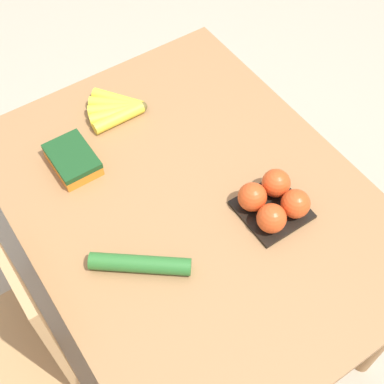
{
  "coord_description": "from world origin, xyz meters",
  "views": [
    {
      "loc": [
        -0.7,
        0.47,
        1.99
      ],
      "look_at": [
        0.0,
        0.0,
        0.79
      ],
      "focal_mm": 50.0,
      "sensor_mm": 36.0,
      "label": 1
    }
  ],
  "objects_px": {
    "chair": "(9,352)",
    "banana_bunch": "(117,109)",
    "tomato_pack": "(274,202)",
    "cucumber_near": "(140,264)",
    "carrot_bag": "(73,159)"
  },
  "relations": [
    {
      "from": "tomato_pack",
      "to": "carrot_bag",
      "type": "bearing_deg",
      "value": 40.31
    },
    {
      "from": "banana_bunch",
      "to": "tomato_pack",
      "type": "distance_m",
      "value": 0.58
    },
    {
      "from": "tomato_pack",
      "to": "carrot_bag",
      "type": "xyz_separation_m",
      "value": [
        0.44,
        0.38,
        -0.01
      ]
    },
    {
      "from": "chair",
      "to": "carrot_bag",
      "type": "xyz_separation_m",
      "value": [
        0.29,
        -0.4,
        0.29
      ]
    },
    {
      "from": "chair",
      "to": "banana_bunch",
      "type": "height_order",
      "value": "chair"
    },
    {
      "from": "banana_bunch",
      "to": "tomato_pack",
      "type": "xyz_separation_m",
      "value": [
        -0.55,
        -0.17,
        0.03
      ]
    },
    {
      "from": "tomato_pack",
      "to": "carrot_bag",
      "type": "relative_size",
      "value": 1.08
    },
    {
      "from": "chair",
      "to": "tomato_pack",
      "type": "xyz_separation_m",
      "value": [
        -0.16,
        -0.78,
        0.31
      ]
    },
    {
      "from": "banana_bunch",
      "to": "chair",
      "type": "bearing_deg",
      "value": 123.03
    },
    {
      "from": "chair",
      "to": "tomato_pack",
      "type": "bearing_deg",
      "value": 77.85
    },
    {
      "from": "chair",
      "to": "cucumber_near",
      "type": "height_order",
      "value": "chair"
    },
    {
      "from": "carrot_bag",
      "to": "cucumber_near",
      "type": "height_order",
      "value": "carrot_bag"
    },
    {
      "from": "carrot_bag",
      "to": "cucumber_near",
      "type": "bearing_deg",
      "value": 178.48
    },
    {
      "from": "tomato_pack",
      "to": "carrot_bag",
      "type": "height_order",
      "value": "tomato_pack"
    },
    {
      "from": "tomato_pack",
      "to": "cucumber_near",
      "type": "bearing_deg",
      "value": 82.66
    }
  ]
}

